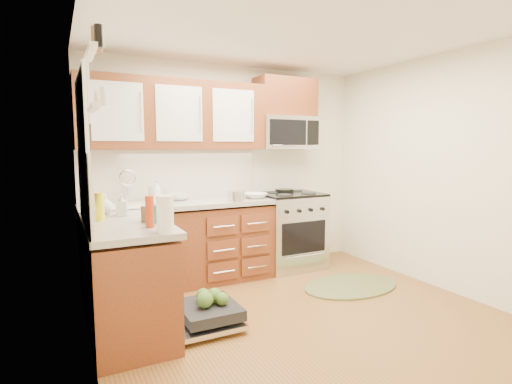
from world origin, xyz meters
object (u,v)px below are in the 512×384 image
range (290,230)px  cutting_board (250,195)px  dishwasher (204,316)px  stock_pot (236,196)px  rug (351,286)px  paper_towel_roll (165,214)px  microwave (286,133)px  cup (240,196)px  bowl_b (179,197)px  skillet (284,191)px  bowl_a (256,196)px  upper_cabinets (175,115)px  sink (132,217)px

range → cutting_board: range is taller
dishwasher → cutting_board: size_ratio=2.60×
stock_pot → cutting_board: size_ratio=0.72×
rug → paper_towel_roll: 2.45m
paper_towel_roll → microwave: bearing=39.1°
paper_towel_roll → cup: size_ratio=2.03×
paper_towel_roll → bowl_b: bearing=71.1°
bowl_b → skillet: bearing=-3.3°
bowl_a → rug: bearing=-47.9°
dishwasher → cup: size_ratio=5.39×
range → bowl_b: bowl_b is taller
paper_towel_roll → bowl_b: size_ratio=1.06×
rug → cup: bearing=143.2°
microwave → cup: (-0.77, -0.30, -0.72)m
cutting_board → stock_pot: bearing=-134.9°
upper_cabinets → cutting_board: upper_cabinets is taller
range → cup: cup is taller
microwave → bowl_a: (-0.53, -0.21, -0.74)m
stock_pot → cup: (0.06, 0.03, -0.01)m
skillet → bowl_a: bearing=-160.0°
sink → rug: 2.47m
paper_towel_roll → bowl_a: size_ratio=1.02×
upper_cabinets → range: bearing=-5.9°
stock_pot → bowl_b: size_ratio=0.77×
range → skillet: size_ratio=4.08×
upper_cabinets → microwave: 1.42m
rug → cup: cup is taller
rug → stock_pot: bearing=145.9°
microwave → paper_towel_roll: (-1.93, -1.57, -0.64)m
microwave → cutting_board: microwave is taller
rug → skillet: skillet is taller
range → paper_towel_roll: paper_towel_roll is taller
rug → bowl_a: bowl_a is taller
sink → paper_towel_roll: bearing=-90.0°
cutting_board → cup: size_ratio=2.07×
cutting_board → cup: cup is taller
microwave → rug: bearing=-78.0°
skillet → paper_towel_roll: size_ratio=0.88×
microwave → skillet: (-0.03, -0.03, -0.73)m
bowl_b → dishwasher: bearing=-97.2°
stock_pot → cup: bearing=27.4°
stock_pot → bowl_b: bearing=145.2°
sink → bowl_b: 0.61m
range → stock_pot: 0.99m
upper_cabinets → microwave: upper_cabinets is taller
microwave → cup: microwave is taller
range → cutting_board: 0.69m
microwave → skillet: microwave is taller
sink → skillet: (1.90, 0.10, 0.17)m
bowl_a → cup: size_ratio=2.00×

